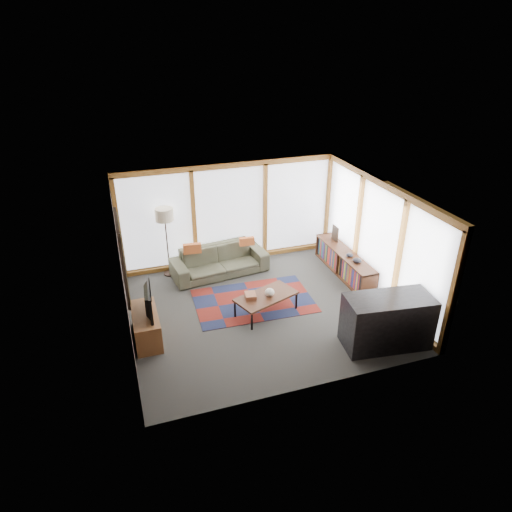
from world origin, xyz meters
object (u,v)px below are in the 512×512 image
object	(u,v)px
floor_lamp	(167,242)
tv_console	(146,326)
bar_counter	(387,321)
television	(145,301)
coffee_table	(266,304)
sofa	(219,261)
bookshelf	(344,263)

from	to	relation	value
floor_lamp	tv_console	distance (m)	2.66
tv_console	bar_counter	world-z (taller)	bar_counter
television	coffee_table	bearing A→B (deg)	-83.98
coffee_table	tv_console	xyz separation A→B (m)	(-2.50, -0.10, 0.07)
tv_console	coffee_table	bearing A→B (deg)	2.37
sofa	bar_counter	size ratio (longest dim) A/B	1.44
sofa	bar_counter	bearing A→B (deg)	-65.11
bookshelf	coffee_table	bearing A→B (deg)	-156.88
bookshelf	television	bearing A→B (deg)	-167.24
sofa	tv_console	bearing A→B (deg)	-140.34
floor_lamp	bar_counter	xyz separation A→B (m)	(3.49, -4.07, -0.35)
sofa	coffee_table	world-z (taller)	sofa
coffee_table	tv_console	size ratio (longest dim) A/B	1.12
sofa	floor_lamp	size ratio (longest dim) A/B	1.35
floor_lamp	bar_counter	distance (m)	5.37
floor_lamp	bookshelf	distance (m)	4.32
bar_counter	coffee_table	bearing A→B (deg)	143.83
sofa	floor_lamp	world-z (taller)	floor_lamp
bookshelf	tv_console	bearing A→B (deg)	-167.06
coffee_table	bar_counter	distance (m)	2.50
tv_console	floor_lamp	bearing A→B (deg)	71.59
sofa	coffee_table	bearing A→B (deg)	-83.02
bookshelf	tv_console	size ratio (longest dim) A/B	2.05
tv_console	bar_counter	bearing A→B (deg)	-20.38
tv_console	bar_counter	xyz separation A→B (m)	(4.31, -1.60, 0.22)
coffee_table	floor_lamp	bearing A→B (deg)	125.35
tv_console	bookshelf	bearing A→B (deg)	12.94
bar_counter	floor_lamp	bearing A→B (deg)	137.70
coffee_table	television	bearing A→B (deg)	-178.18
floor_lamp	tv_console	world-z (taller)	floor_lamp
sofa	coffee_table	size ratio (longest dim) A/B	1.79
bookshelf	television	xyz separation A→B (m)	(-4.85, -1.10, 0.55)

